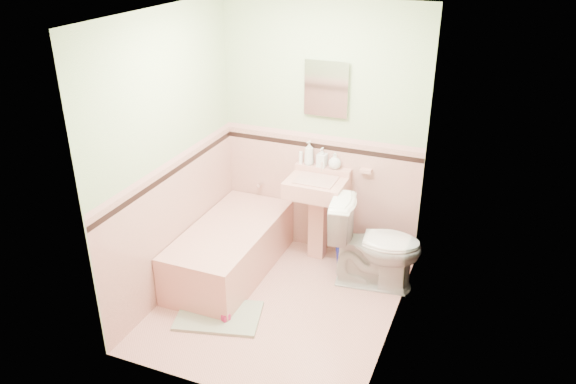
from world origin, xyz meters
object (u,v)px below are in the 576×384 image
at_px(soap_bottle_right, 335,161).
at_px(toilet, 375,244).
at_px(bucket, 346,254).
at_px(shoe, 222,315).
at_px(soap_bottle_left, 309,153).
at_px(bathtub, 230,251).
at_px(sink, 316,220).
at_px(medicine_cabinet, 327,89).
at_px(soap_bottle_mid, 322,157).

xyz_separation_m(soap_bottle_right, toilet, (0.54, -0.40, -0.59)).
bearing_deg(bucket, shoe, -119.87).
bearing_deg(toilet, soap_bottle_left, 56.32).
distance_m(soap_bottle_right, bucket, 0.94).
xyz_separation_m(bathtub, soap_bottle_right, (0.79, 0.71, 0.79)).
height_order(sink, toilet, sink).
relative_size(bathtub, shoe, 10.58).
xyz_separation_m(sink, medicine_cabinet, (0.00, 0.21, 1.26)).
bearing_deg(soap_bottle_left, sink, -50.48).
height_order(soap_bottle_right, shoe, soap_bottle_right).
xyz_separation_m(medicine_cabinet, toilet, (0.65, -0.43, -1.28)).
relative_size(sink, soap_bottle_mid, 4.55).
xyz_separation_m(sink, soap_bottle_left, (-0.15, 0.18, 0.62)).
bearing_deg(soap_bottle_right, shoe, -109.80).
height_order(bathtub, shoe, bathtub).
height_order(medicine_cabinet, soap_bottle_mid, medicine_cabinet).
distance_m(toilet, shoe, 1.51).
distance_m(sink, toilet, 0.69).
bearing_deg(sink, soap_bottle_left, 129.52).
height_order(toilet, bucket, toilet).
xyz_separation_m(bathtub, bucket, (1.00, 0.54, -0.12)).
distance_m(soap_bottle_left, shoe, 1.75).
relative_size(bathtub, toilet, 1.77).
height_order(soap_bottle_left, soap_bottle_right, soap_bottle_left).
bearing_deg(toilet, shoe, 126.97).
bearing_deg(toilet, medicine_cabinet, 49.48).
height_order(toilet, shoe, toilet).
xyz_separation_m(medicine_cabinet, soap_bottle_right, (0.11, -0.03, -0.69)).
height_order(soap_bottle_left, shoe, soap_bottle_left).
height_order(soap_bottle_mid, shoe, soap_bottle_mid).
bearing_deg(bucket, soap_bottle_right, 140.09).
height_order(bathtub, medicine_cabinet, medicine_cabinet).
bearing_deg(soap_bottle_mid, sink, -85.15).
bearing_deg(soap_bottle_mid, bucket, -27.13).
relative_size(bathtub, bucket, 6.85).
bearing_deg(sink, bathtub, -142.07).
height_order(sink, shoe, sink).
height_order(bathtub, sink, sink).
relative_size(toilet, shoe, 5.97).
bearing_deg(bathtub, soap_bottle_right, 41.77).
bearing_deg(toilet, bathtub, 95.89).
distance_m(bathtub, sink, 0.89).
xyz_separation_m(bathtub, soap_bottle_left, (0.53, 0.71, 0.83)).
distance_m(medicine_cabinet, soap_bottle_left, 0.66).
bearing_deg(shoe, sink, 96.59).
bearing_deg(soap_bottle_right, bucket, -39.91).
xyz_separation_m(soap_bottle_left, soap_bottle_right, (0.26, 0.00, -0.04)).
bearing_deg(medicine_cabinet, soap_bottle_left, -168.58).
height_order(medicine_cabinet, toilet, medicine_cabinet).
distance_m(sink, shoe, 1.36).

